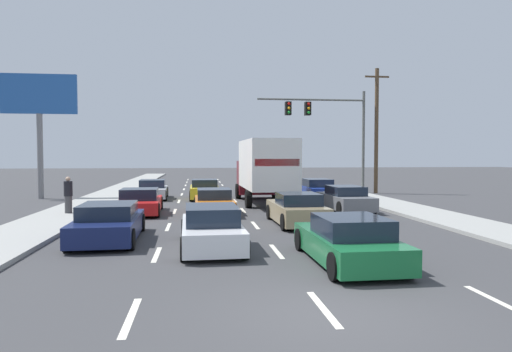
% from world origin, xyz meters
% --- Properties ---
extents(ground_plane, '(140.00, 140.00, 0.00)m').
position_xyz_m(ground_plane, '(0.00, 25.00, 0.00)').
color(ground_plane, '#3D3D3F').
extents(sidewalk_right, '(2.69, 80.00, 0.14)m').
position_xyz_m(sidewalk_right, '(8.30, 20.00, 0.07)').
color(sidewalk_right, '#9E9E99').
rests_on(sidewalk_right, ground_plane).
extents(sidewalk_left, '(2.69, 80.00, 0.14)m').
position_xyz_m(sidewalk_left, '(-8.30, 20.00, 0.07)').
color(sidewalk_left, '#9E9E99').
rests_on(sidewalk_left, ground_plane).
extents(lane_markings, '(6.94, 52.00, 0.01)m').
position_xyz_m(lane_markings, '(-0.00, 20.29, 0.00)').
color(lane_markings, silver).
rests_on(lane_markings, ground_plane).
extents(car_silver, '(1.99, 4.21, 1.23)m').
position_xyz_m(car_silver, '(-5.14, 22.17, 0.55)').
color(car_silver, '#B7BABF').
rests_on(car_silver, ground_plane).
extents(car_red, '(2.13, 4.37, 1.21)m').
position_xyz_m(car_red, '(-5.00, 14.60, 0.54)').
color(car_red, red).
rests_on(car_red, ground_plane).
extents(car_navy, '(2.10, 4.55, 1.22)m').
position_xyz_m(car_navy, '(-5.14, 7.64, 0.57)').
color(car_navy, '#141E4C').
rests_on(car_navy, ground_plane).
extents(car_yellow, '(1.90, 4.11, 1.26)m').
position_xyz_m(car_yellow, '(-1.84, 21.62, 0.58)').
color(car_yellow, yellow).
rests_on(car_yellow, ground_plane).
extents(car_orange, '(1.91, 4.24, 1.19)m').
position_xyz_m(car_orange, '(-1.50, 14.16, 0.54)').
color(car_orange, orange).
rests_on(car_orange, ground_plane).
extents(car_white, '(1.91, 4.49, 1.28)m').
position_xyz_m(car_white, '(-1.85, 6.03, 0.59)').
color(car_white, white).
rests_on(car_white, ground_plane).
extents(box_truck, '(2.80, 8.01, 3.63)m').
position_xyz_m(box_truck, '(1.56, 18.36, 2.08)').
color(box_truck, white).
rests_on(box_truck, ground_plane).
extents(car_tan, '(1.93, 4.22, 1.28)m').
position_xyz_m(car_tan, '(1.70, 10.32, 0.58)').
color(car_tan, tan).
rests_on(car_tan, ground_plane).
extents(car_green, '(1.96, 4.42, 1.24)m').
position_xyz_m(car_green, '(1.58, 3.63, 0.56)').
color(car_green, '#196B38').
rests_on(car_green, ground_plane).
extents(car_blue, '(1.93, 4.54, 1.28)m').
position_xyz_m(car_blue, '(5.29, 21.00, 0.59)').
color(car_blue, '#1E389E').
rests_on(car_blue, ground_plane).
extents(car_gray, '(1.96, 4.38, 1.25)m').
position_xyz_m(car_gray, '(5.08, 14.55, 0.58)').
color(car_gray, slate).
rests_on(car_gray, ground_plane).
extents(traffic_signal_mast, '(7.97, 0.69, 7.47)m').
position_xyz_m(traffic_signal_mast, '(6.67, 24.83, 5.48)').
color(traffic_signal_mast, '#595B56').
rests_on(traffic_signal_mast, ground_plane).
extents(utility_pole_mid, '(1.80, 0.28, 9.09)m').
position_xyz_m(utility_pole_mid, '(10.71, 24.55, 4.68)').
color(utility_pole_mid, brown).
rests_on(utility_pole_mid, ground_plane).
extents(roadside_billboard, '(4.65, 0.36, 7.94)m').
position_xyz_m(roadside_billboard, '(-12.23, 23.09, 5.76)').
color(roadside_billboard, slate).
rests_on(roadside_billboard, ground_plane).
extents(pedestrian_near_corner, '(0.38, 0.38, 1.67)m').
position_xyz_m(pedestrian_near_corner, '(-8.13, 14.11, 0.97)').
color(pedestrian_near_corner, '#3F3F42').
rests_on(pedestrian_near_corner, sidewalk_left).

